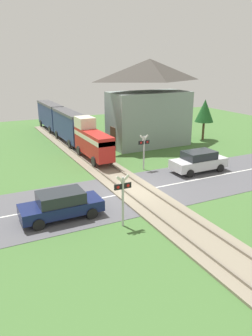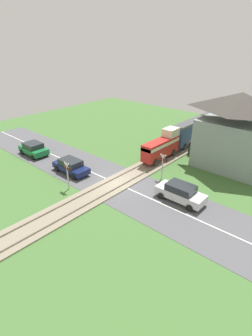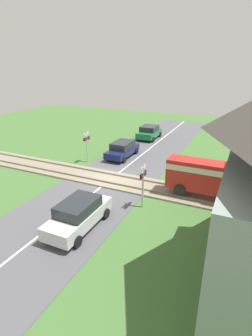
# 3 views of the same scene
# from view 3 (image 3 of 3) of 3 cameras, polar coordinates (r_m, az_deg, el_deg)

# --- Properties ---
(ground_plane) EXTENTS (60.00, 60.00, 0.00)m
(ground_plane) POSITION_cam_3_polar(r_m,az_deg,el_deg) (19.74, -3.51, -2.64)
(ground_plane) COLOR #426B33
(road_surface) EXTENTS (48.00, 6.40, 0.02)m
(road_surface) POSITION_cam_3_polar(r_m,az_deg,el_deg) (19.73, -3.51, -2.61)
(road_surface) COLOR #515156
(road_surface) RESTS_ON ground_plane
(track_bed) EXTENTS (2.80, 48.00, 0.24)m
(track_bed) POSITION_cam_3_polar(r_m,az_deg,el_deg) (19.71, -3.51, -2.46)
(track_bed) COLOR gray
(track_bed) RESTS_ON ground_plane
(car_near_crossing) EXTENTS (4.27, 1.86, 1.48)m
(car_near_crossing) POSITION_cam_3_polar(r_m,az_deg,el_deg) (24.39, -0.78, 4.14)
(car_near_crossing) COLOR #141E4C
(car_near_crossing) RESTS_ON ground_plane
(car_far_side) EXTENTS (4.26, 1.86, 1.58)m
(car_far_side) POSITION_cam_3_polar(r_m,az_deg,el_deg) (14.10, -10.26, -9.85)
(car_far_side) COLOR silver
(car_far_side) RESTS_ON ground_plane
(car_behind_queue) EXTENTS (3.85, 2.06, 1.51)m
(car_behind_queue) POSITION_cam_3_polar(r_m,az_deg,el_deg) (30.79, 5.08, 7.81)
(car_behind_queue) COLOR #197038
(car_behind_queue) RESTS_ON ground_plane
(crossing_signal_west_approach) EXTENTS (0.90, 0.18, 2.72)m
(crossing_signal_west_approach) POSITION_cam_3_polar(r_m,az_deg,el_deg) (23.08, -8.54, 5.44)
(crossing_signal_west_approach) COLOR #B7B7B7
(crossing_signal_west_approach) RESTS_ON ground_plane
(crossing_signal_east_approach) EXTENTS (0.90, 0.18, 2.72)m
(crossing_signal_east_approach) POSITION_cam_3_polar(r_m,az_deg,el_deg) (15.39, 3.72, -2.73)
(crossing_signal_east_approach) COLOR #B7B7B7
(crossing_signal_east_approach) RESTS_ON ground_plane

